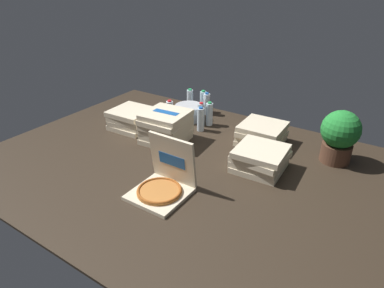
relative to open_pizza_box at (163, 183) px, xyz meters
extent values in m
cube|color=#2D2319|center=(-0.13, 0.40, -0.09)|extent=(3.20, 2.40, 0.02)
cube|color=beige|center=(0.00, -0.05, -0.07)|extent=(0.37, 0.37, 0.03)
cylinder|color=#B77033|center=(0.00, -0.05, -0.04)|extent=(0.32, 0.32, 0.02)
torus|color=#9C501E|center=(0.00, -0.05, -0.04)|extent=(0.31, 0.31, 0.02)
cube|color=beige|center=(0.00, 0.12, 0.13)|extent=(0.37, 0.06, 0.37)
cube|color=#19519E|center=(0.00, 0.11, 0.13)|extent=(0.22, 0.01, 0.09)
cube|color=beige|center=(0.44, 0.67, -0.06)|extent=(0.39, 0.39, 0.05)
cube|color=beige|center=(0.43, 0.67, -0.01)|extent=(0.38, 0.38, 0.05)
cube|color=beige|center=(0.44, 0.66, 0.04)|extent=(0.39, 0.39, 0.05)
cube|color=beige|center=(0.45, 0.66, 0.09)|extent=(0.39, 0.39, 0.05)
cube|color=beige|center=(-0.48, 0.65, -0.06)|extent=(0.40, 0.40, 0.05)
cube|color=#19519E|center=(-0.48, 0.65, -0.03)|extent=(0.25, 0.09, 0.00)
cube|color=beige|center=(-0.47, 0.66, -0.01)|extent=(0.40, 0.40, 0.05)
cube|color=beige|center=(-0.47, 0.66, 0.04)|extent=(0.41, 0.41, 0.05)
cube|color=beige|center=(-0.47, 0.65, 0.09)|extent=(0.41, 0.41, 0.05)
cube|color=#19519E|center=(-0.47, 0.65, 0.11)|extent=(0.25, 0.09, 0.00)
cube|color=beige|center=(-0.47, 0.64, 0.13)|extent=(0.39, 0.39, 0.05)
cube|color=beige|center=(-0.47, 0.66, 0.18)|extent=(0.40, 0.40, 0.05)
cube|color=#19519E|center=(-0.47, 0.66, 0.21)|extent=(0.25, 0.09, 0.00)
cube|color=beige|center=(-0.93, 0.70, -0.06)|extent=(0.38, 0.38, 0.05)
cube|color=#19519E|center=(-0.93, 0.70, -0.03)|extent=(0.24, 0.07, 0.00)
cube|color=beige|center=(-0.92, 0.71, -0.01)|extent=(0.40, 0.40, 0.05)
cube|color=beige|center=(-0.93, 0.71, 0.04)|extent=(0.40, 0.40, 0.05)
cube|color=#19519E|center=(-0.93, 0.71, 0.06)|extent=(0.25, 0.08, 0.00)
cube|color=beige|center=(-0.94, 0.70, 0.09)|extent=(0.39, 0.39, 0.05)
cube|color=beige|center=(0.27, 1.09, -0.06)|extent=(0.38, 0.38, 0.05)
cube|color=#19519E|center=(0.27, 1.09, -0.03)|extent=(0.24, 0.07, 0.00)
cube|color=beige|center=(0.28, 1.09, -0.01)|extent=(0.38, 0.38, 0.05)
cube|color=#19519E|center=(0.28, 1.09, 0.02)|extent=(0.24, 0.07, 0.00)
cube|color=beige|center=(0.27, 1.09, 0.04)|extent=(0.39, 0.39, 0.05)
cube|color=#19519E|center=(0.27, 1.09, 0.06)|extent=(0.25, 0.08, 0.00)
cube|color=beige|center=(0.28, 1.09, 0.09)|extent=(0.38, 0.38, 0.05)
cylinder|color=#B7BABF|center=(-0.58, 1.19, 0.00)|extent=(0.29, 0.29, 0.16)
cylinder|color=silver|center=(-0.33, 1.18, 0.03)|extent=(0.07, 0.07, 0.23)
cylinder|color=#239951|center=(-0.33, 1.18, 0.16)|extent=(0.04, 0.04, 0.02)
cylinder|color=white|center=(-0.69, 1.00, 0.03)|extent=(0.07, 0.07, 0.23)
cylinder|color=red|center=(-0.69, 1.00, 0.16)|extent=(0.04, 0.04, 0.02)
cylinder|color=silver|center=(-0.33, 1.02, 0.03)|extent=(0.07, 0.07, 0.23)
cylinder|color=blue|center=(-0.33, 1.02, 0.16)|extent=(0.04, 0.04, 0.02)
cylinder|color=silver|center=(-0.39, 1.12, 0.03)|extent=(0.07, 0.07, 0.23)
cylinder|color=red|center=(-0.39, 1.12, 0.16)|extent=(0.04, 0.04, 0.02)
cylinder|color=silver|center=(-0.57, 1.45, 0.03)|extent=(0.07, 0.07, 0.23)
cylinder|color=#239951|center=(-0.57, 1.45, 0.16)|extent=(0.04, 0.04, 0.02)
cylinder|color=white|center=(-0.49, 1.41, 0.03)|extent=(0.07, 0.07, 0.23)
cylinder|color=blue|center=(-0.49, 1.41, 0.16)|extent=(0.04, 0.04, 0.02)
cylinder|color=silver|center=(-0.72, 1.42, 0.03)|extent=(0.07, 0.07, 0.23)
cylinder|color=#239951|center=(-0.72, 1.42, 0.16)|extent=(0.04, 0.04, 0.02)
cylinder|color=#513323|center=(0.91, 1.12, 0.00)|extent=(0.24, 0.24, 0.16)
sphere|color=#207A2E|center=(0.91, 1.12, 0.21)|extent=(0.31, 0.31, 0.31)
camera|label=1|loc=(1.24, -1.52, 1.32)|focal=31.27mm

